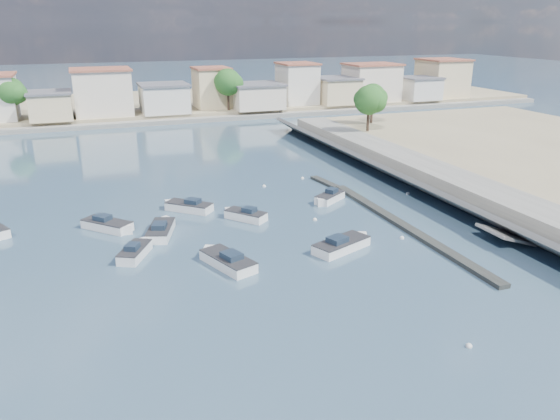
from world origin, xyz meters
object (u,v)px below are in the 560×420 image
Objects in this scene: motorboat_c at (187,207)px; motorboat_e at (161,230)px; motorboat_f at (244,215)px; motorboat_h at (344,245)px; motorboat_d at (329,198)px; motorboat_g at (109,226)px; motorboat_b at (136,252)px; motorboat_a at (226,260)px.

motorboat_c and motorboat_e have the same top height.
motorboat_h is (5.61, -9.75, 0.00)m from motorboat_f.
motorboat_d is 0.86× the size of motorboat_g.
motorboat_b is at bearing -76.86° from motorboat_g.
motorboat_e is at bearing -121.38° from motorboat_c.
motorboat_d is 12.49m from motorboat_h.
motorboat_f is at bearing 65.58° from motorboat_a.
motorboat_a and motorboat_c have the same top height.
motorboat_d and motorboat_g have the same top height.
motorboat_a and motorboat_g have the same top height.
motorboat_a and motorboat_e have the same top height.
motorboat_a and motorboat_b have the same top height.
motorboat_b and motorboat_c have the same top height.
motorboat_b and motorboat_f have the same top height.
motorboat_a is 1.38× the size of motorboat_f.
motorboat_g and motorboat_h have the same top height.
motorboat_c is at bearing 170.68° from motorboat_d.
motorboat_c is (-0.29, 13.81, 0.00)m from motorboat_a.
motorboat_a is 9.89m from motorboat_h.
motorboat_e is (2.65, 4.14, 0.00)m from motorboat_b.
motorboat_f is at bearing 119.92° from motorboat_h.
motorboat_e is 16.05m from motorboat_h.
motorboat_a is 1.22× the size of motorboat_g.
motorboat_b is 11.83m from motorboat_f.
motorboat_a is 9.06m from motorboat_e.
motorboat_d is at bearing 19.70° from motorboat_b.
motorboat_c is at bearing 58.62° from motorboat_e.
motorboat_b is at bearing -121.92° from motorboat_c.
motorboat_g is at bearing 148.05° from motorboat_e.
motorboat_a is at bearing -88.78° from motorboat_c.
motorboat_e is (-17.73, -3.16, 0.00)m from motorboat_d.
motorboat_g is (-4.24, 2.64, 0.00)m from motorboat_e.
motorboat_a is 1.07× the size of motorboat_e.
motorboat_d is 0.70× the size of motorboat_h.
motorboat_f is (10.59, 5.27, 0.00)m from motorboat_b.
motorboat_f is (7.93, 1.13, -0.00)m from motorboat_e.
motorboat_a is 18.14m from motorboat_d.
motorboat_f and motorboat_h have the same top height.
motorboat_g is at bearing 172.92° from motorboat_f.
motorboat_f is 0.72× the size of motorboat_h.
motorboat_a is at bearing -140.87° from motorboat_d.
motorboat_d and motorboat_e have the same top height.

